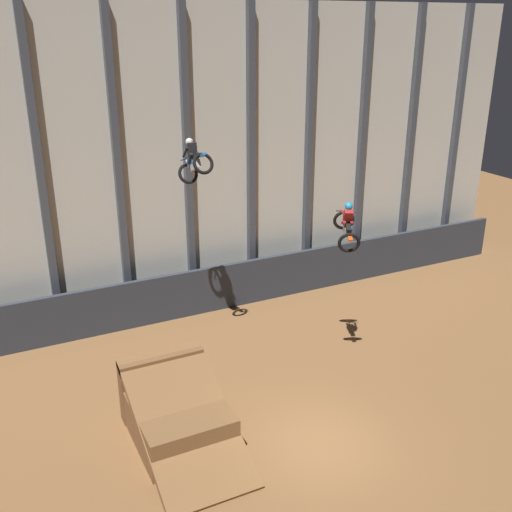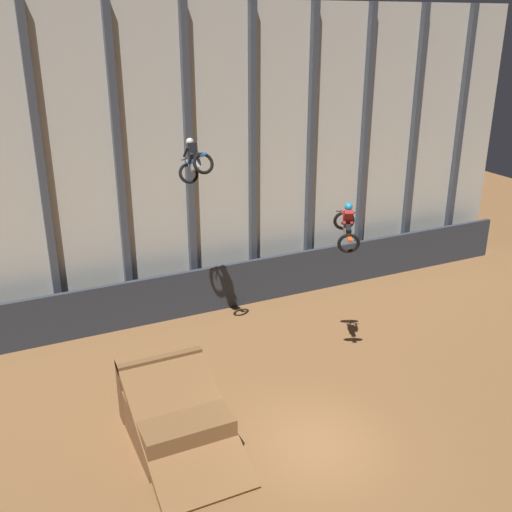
{
  "view_description": "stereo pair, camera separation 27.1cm",
  "coord_description": "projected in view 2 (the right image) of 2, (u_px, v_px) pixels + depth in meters",
  "views": [
    {
      "loc": [
        -7.8,
        -11.79,
        11.29
      ],
      "look_at": [
        0.67,
        5.5,
        3.78
      ],
      "focal_mm": 42.0,
      "sensor_mm": 36.0,
      "label": 1
    },
    {
      "loc": [
        -7.56,
        -11.91,
        11.29
      ],
      "look_at": [
        0.67,
        5.5,
        3.78
      ],
      "focal_mm": 42.0,
      "sensor_mm": 36.0,
      "label": 2
    }
  ],
  "objects": [
    {
      "name": "dirt_ramp",
      "position": [
        174.0,
        412.0,
        17.4
      ],
      "size": [
        2.59,
        4.68,
        2.16
      ],
      "color": "brown",
      "rests_on": "ground_plane"
    },
    {
      "name": "rider_bike_left_air",
      "position": [
        194.0,
        162.0,
        20.16
      ],
      "size": [
        0.85,
        1.72,
        1.67
      ],
      "rotation": [
        -0.44,
        0.0,
        0.07
      ],
      "color": "black"
    },
    {
      "name": "ground_plane",
      "position": [
        317.0,
        445.0,
        17.14
      ],
      "size": [
        60.0,
        60.0,
        0.0
      ],
      "primitive_type": "plane",
      "color": "brown"
    },
    {
      "name": "lower_barrier",
      "position": [
        201.0,
        291.0,
        24.67
      ],
      "size": [
        31.36,
        0.2,
        1.95
      ],
      "color": "#2D333D",
      "rests_on": "ground_plane"
    },
    {
      "name": "rider_bike_right_air",
      "position": [
        347.0,
        226.0,
        19.63
      ],
      "size": [
        1.38,
        1.84,
        1.6
      ],
      "rotation": [
        0.23,
        0.0,
        -0.46
      ],
      "color": "black"
    },
    {
      "name": "arena_back_wall",
      "position": [
        188.0,
        164.0,
        23.7
      ],
      "size": [
        32.0,
        0.4,
        12.14
      ],
      "color": "beige",
      "rests_on": "ground_plane"
    }
  ]
}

